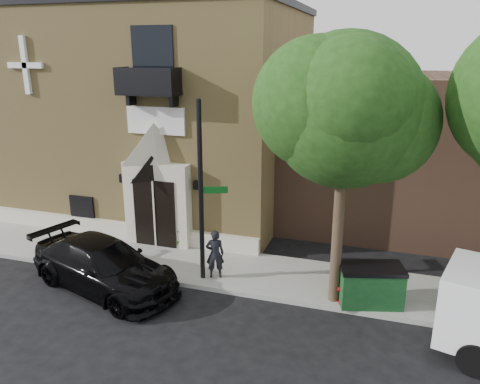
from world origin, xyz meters
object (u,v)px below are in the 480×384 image
object	(u,v)px
pedestrian_near	(215,254)
street_sign	(201,192)
black_sedan	(104,265)
fire_hydrant	(346,291)
dumpster	(371,285)

from	to	relation	value
pedestrian_near	street_sign	bearing A→B (deg)	-0.14
black_sedan	pedestrian_near	size ratio (longest dim) A/B	3.29
black_sedan	fire_hydrant	world-z (taller)	black_sedan
fire_hydrant	dumpster	size ratio (longest dim) A/B	0.43
black_sedan	fire_hydrant	size ratio (longest dim) A/B	6.27
fire_hydrant	dumpster	world-z (taller)	dumpster
black_sedan	street_sign	distance (m)	3.92
black_sedan	dumpster	world-z (taller)	black_sedan
street_sign	fire_hydrant	bearing A→B (deg)	-25.02
black_sedan	street_sign	size ratio (longest dim) A/B	0.93
street_sign	dumpster	bearing A→B (deg)	-21.73
black_sedan	street_sign	xyz separation A→B (m)	(2.85, 1.38, 2.30)
street_sign	fire_hydrant	size ratio (longest dim) A/B	6.73
fire_hydrant	pedestrian_near	world-z (taller)	pedestrian_near
fire_hydrant	dumpster	xyz separation A→B (m)	(0.68, 0.26, 0.18)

